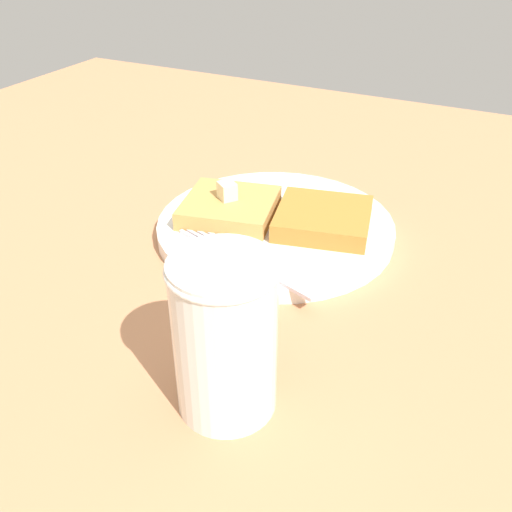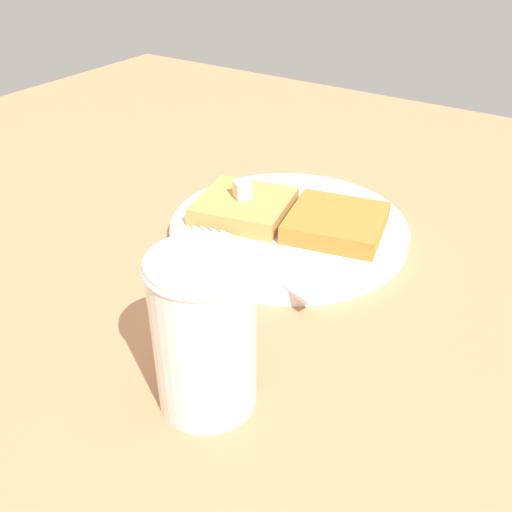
% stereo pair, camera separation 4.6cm
% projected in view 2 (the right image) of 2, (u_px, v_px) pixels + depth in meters
% --- Properties ---
extents(table_surface, '(1.14, 1.14, 0.03)m').
position_uv_depth(table_surface, '(184.00, 260.00, 0.56)').
color(table_surface, '#B67851').
rests_on(table_surface, ground).
extents(plate, '(0.24, 0.24, 0.01)m').
position_uv_depth(plate, '(289.00, 228.00, 0.57)').
color(plate, silver).
rests_on(plate, table_surface).
extents(toast_slice_left, '(0.11, 0.10, 0.02)m').
position_uv_depth(toast_slice_left, '(244.00, 206.00, 0.57)').
color(toast_slice_left, '#C18D48').
rests_on(toast_slice_left, plate).
extents(toast_slice_middle, '(0.11, 0.10, 0.02)m').
position_uv_depth(toast_slice_middle, '(336.00, 223.00, 0.55)').
color(toast_slice_middle, '#AF702B').
rests_on(toast_slice_middle, plate).
extents(butter_pat_primary, '(0.02, 0.02, 0.02)m').
position_uv_depth(butter_pat_primary, '(242.00, 190.00, 0.57)').
color(butter_pat_primary, beige).
rests_on(butter_pat_primary, toast_slice_left).
extents(fork, '(0.16, 0.06, 0.00)m').
position_uv_depth(fork, '(243.00, 254.00, 0.51)').
color(fork, silver).
rests_on(fork, plate).
extents(syrup_jar, '(0.07, 0.07, 0.11)m').
position_uv_depth(syrup_jar, '(205.00, 341.00, 0.36)').
color(syrup_jar, '#4B2009').
rests_on(syrup_jar, table_surface).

